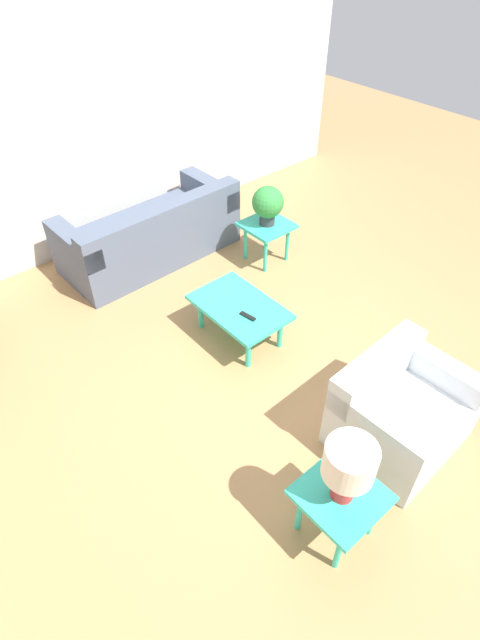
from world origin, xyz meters
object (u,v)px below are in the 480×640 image
object	(u,v)px
armchair	(398,411)
side_table_plant	(267,229)
table_lamp	(349,466)
sofa	(152,235)
coffee_table	(239,309)
side_table_lamp	(340,500)
potted_plant	(268,203)

from	to	relation	value
armchair	side_table_plant	size ratio (longest dim) A/B	1.91
armchair	side_table_plant	bearing A→B (deg)	67.75
side_table_plant	table_lamp	bearing A→B (deg)	145.20
armchair	side_table_plant	xyz separation A→B (m)	(2.46, -0.92, 0.10)
sofa	coffee_table	bearing A→B (deg)	84.62
coffee_table	side_table_lamp	world-z (taller)	side_table_lamp
coffee_table	table_lamp	bearing A→B (deg)	157.63
potted_plant	coffee_table	bearing A→B (deg)	126.21
armchair	side_table_plant	world-z (taller)	armchair
sofa	side_table_lamp	bearing A→B (deg)	74.64
potted_plant	table_lamp	bearing A→B (deg)	145.20
armchair	table_lamp	xyz separation A→B (m)	(-0.22, 0.95, 0.49)
coffee_table	potted_plant	world-z (taller)	potted_plant
side_table_plant	coffee_table	bearing A→B (deg)	126.21
coffee_table	table_lamp	xyz separation A→B (m)	(-1.88, 0.77, 0.45)
coffee_table	potted_plant	bearing A→B (deg)	-53.79
potted_plant	armchair	bearing A→B (deg)	159.61
side_table_lamp	armchair	bearing A→B (deg)	-77.17
armchair	potted_plant	xyz separation A→B (m)	(2.46, -0.92, 0.42)
coffee_table	side_table_lamp	size ratio (longest dim) A/B	1.78
side_table_plant	potted_plant	size ratio (longest dim) A/B	1.15
coffee_table	side_table_plant	world-z (taller)	side_table_plant
side_table_plant	table_lamp	world-z (taller)	table_lamp
side_table_lamp	coffee_table	bearing A→B (deg)	-22.37
coffee_table	side_table_lamp	bearing A→B (deg)	157.63
coffee_table	armchair	bearing A→B (deg)	-174.13
sofa	armchair	xyz separation A→B (m)	(-3.35, -0.05, 0.00)
sofa	side_table_lamp	size ratio (longest dim) A/B	3.98
coffee_table	side_table_plant	xyz separation A→B (m)	(0.80, -1.09, 0.06)
coffee_table	table_lamp	world-z (taller)	table_lamp
sofa	table_lamp	distance (m)	3.71
side_table_lamp	potted_plant	xyz separation A→B (m)	(2.68, -1.86, 0.32)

